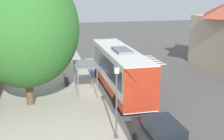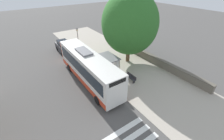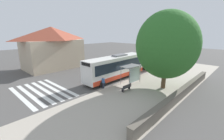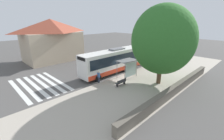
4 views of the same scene
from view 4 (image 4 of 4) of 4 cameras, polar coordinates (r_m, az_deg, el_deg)
The scene contains 12 objects.
ground_plane at distance 23.19m, azimuth 3.20°, elevation -1.96°, with size 120.00×120.00×0.00m, color #514F4C.
sidewalk_plaza at distance 20.65m, azimuth 12.48°, elevation -5.01°, with size 9.00×44.00×0.02m.
crosswalk_stripes at distance 21.95m, azimuth -26.05°, elevation -5.12°, with size 9.00×5.25×0.01m.
stone_wall at distance 18.78m, azimuth 22.99°, elevation -6.70°, with size 0.60×20.00×1.12m.
background_building at distance 33.48m, azimuth -21.82°, elevation 10.69°, with size 7.45×11.25×8.33m.
bus at distance 23.69m, azimuth 0.43°, elevation 3.56°, with size 2.59×11.70×3.86m.
bus_shelter at distance 21.64m, azimuth 6.14°, elevation 2.51°, with size 1.81×2.97×2.61m.
pedestrian at distance 20.18m, azimuth -5.08°, elevation -2.29°, with size 0.34×0.22×1.64m.
bench at distance 19.39m, azimuth 3.47°, elevation -4.67°, with size 0.40×1.68×0.88m.
street_lamp_near at distance 28.35m, azimuth 15.20°, elevation 6.73°, with size 0.28×0.28×4.43m.
shade_tree at distance 19.79m, azimuth 18.79°, elevation 10.72°, with size 7.73×7.73×10.01m.
parked_car_behind_bus at distance 31.57m, azimuth 14.33°, elevation 4.84°, with size 1.94×4.51×1.95m.
Camera 4 is at (-14.57, 16.12, 8.09)m, focal length 24.00 mm.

